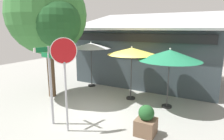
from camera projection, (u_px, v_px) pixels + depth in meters
name	position (u px, v px, depth m)	size (l,w,h in m)	color
ground_plane	(96.00, 114.00, 8.16)	(28.00, 28.00, 0.10)	gray
cafe_building	(150.00, 55.00, 12.73)	(8.86, 5.42, 4.55)	#333D42
street_sign_post	(50.00, 77.00, 6.82)	(0.92, 0.98, 2.85)	#A8AAB2
stop_sign	(65.00, 67.00, 6.22)	(0.55, 0.65, 3.17)	#A8AAB2
patio_umbrella_ivory_left	(91.00, 46.00, 11.40)	(2.36, 2.36, 2.69)	black
patio_umbrella_mustard_center	(132.00, 52.00, 9.23)	(2.31, 2.31, 2.62)	black
patio_umbrella_forest_green_right	(170.00, 55.00, 8.23)	(2.64, 2.64, 2.64)	black
shade_tree	(49.00, 16.00, 9.20)	(4.00, 3.77, 5.96)	brown
sidewalk_planter	(146.00, 121.00, 6.37)	(0.64, 0.64, 1.02)	brown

